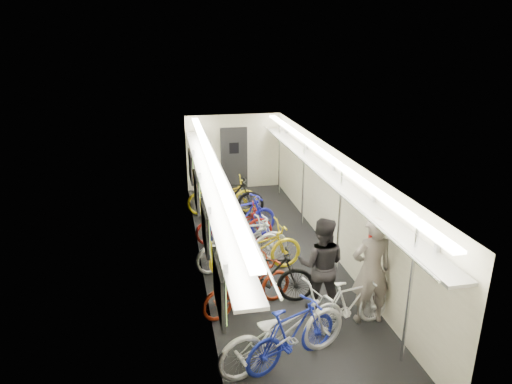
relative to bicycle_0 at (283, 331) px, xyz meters
name	(u,v)px	position (x,y,z in m)	size (l,w,h in m)	color
train_car_shell	(246,178)	(0.18, 4.19, 1.08)	(10.00, 10.00, 10.00)	black
bicycle_0	(283,331)	(0.00, 0.00, 0.00)	(0.76, 2.18, 1.14)	silver
bicycle_1	(292,334)	(0.13, -0.02, -0.06)	(0.48, 1.69, 1.02)	#1B28A6
bicycle_2	(247,286)	(-0.27, 1.51, -0.09)	(0.64, 1.82, 0.96)	maroon
bicycle_3	(266,276)	(0.11, 1.69, -0.03)	(0.51, 1.80, 1.08)	black
bicycle_4	(256,249)	(0.15, 2.86, -0.04)	(0.70, 2.01, 1.06)	gold
bicycle_5	(248,240)	(0.07, 3.33, -0.04)	(0.50, 1.76, 1.06)	silver
bicycle_6	(239,245)	(-0.16, 3.11, -0.05)	(0.69, 1.97, 1.04)	silver
bicycle_7	(242,219)	(0.12, 4.39, 0.00)	(0.54, 1.92, 1.15)	#191C9B
bicycle_8	(234,225)	(-0.09, 4.31, -0.09)	(0.64, 1.84, 0.97)	maroon
bicycle_9	(230,197)	(0.05, 6.02, -0.01)	(0.53, 1.88, 1.13)	black
bicycle_10	(222,196)	(-0.11, 6.31, -0.06)	(0.68, 1.96, 1.03)	yellow
bicycle_11	(351,304)	(1.34, 0.63, -0.11)	(0.44, 1.55, 0.93)	silver
passenger_near	(371,271)	(1.72, 0.78, 0.41)	(0.71, 0.47, 1.96)	slate
passenger_mid	(321,265)	(1.02, 1.29, 0.32)	(0.87, 0.67, 1.78)	black
backpack	(376,237)	(2.10, 1.43, 0.71)	(0.26, 0.14, 0.38)	red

